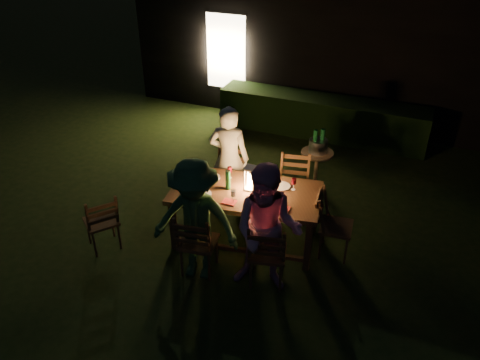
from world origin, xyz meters
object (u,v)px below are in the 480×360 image
at_px(chair_near_left, 199,252).
at_px(person_house_side, 229,158).
at_px(dining_table, 246,196).
at_px(chair_near_right, 267,263).
at_px(ice_bucket, 318,146).
at_px(bottle_bucket_a, 315,144).
at_px(bottle_bucket_b, 322,143).
at_px(chair_spare, 103,231).
at_px(chair_far_right, 292,198).
at_px(chair_far_left, 229,190).
at_px(bottle_table, 228,180).
at_px(chair_end, 334,236).
at_px(person_opp_left, 195,221).
at_px(person_opp_right, 268,230).
at_px(side_table, 317,157).
at_px(lantern, 250,180).

height_order(chair_near_left, person_house_side, person_house_side).
bearing_deg(dining_table, chair_near_right, -59.64).
height_order(chair_near_right, ice_bucket, chair_near_right).
relative_size(bottle_bucket_a, bottle_bucket_b, 1.00).
xyz_separation_m(chair_spare, ice_bucket, (2.33, 2.62, 0.53)).
height_order(chair_far_right, bottle_bucket_a, bottle_bucket_a).
xyz_separation_m(chair_far_left, ice_bucket, (1.13, 1.03, 0.52)).
relative_size(dining_table, bottle_table, 7.68).
bearing_deg(bottle_table, chair_spare, -150.40).
bearing_deg(ice_bucket, chair_end, -66.87).
xyz_separation_m(chair_end, person_opp_left, (-1.53, -1.07, 0.54)).
height_order(chair_near_right, chair_end, chair_near_right).
distance_m(person_opp_right, bottle_bucket_a, 2.42).
relative_size(chair_end, bottle_bucket_a, 3.10).
bearing_deg(person_opp_left, chair_spare, 171.85).
relative_size(chair_far_left, bottle_bucket_b, 3.09).
distance_m(chair_far_left, bottle_bucket_a, 1.57).
xyz_separation_m(chair_far_left, bottle_table, (0.32, -0.73, 0.68)).
bearing_deg(person_opp_right, side_table, 81.23).
relative_size(person_opp_left, side_table, 2.39).
relative_size(chair_near_right, side_table, 1.44).
relative_size(person_opp_left, ice_bucket, 5.62).
distance_m(dining_table, lantern, 0.25).
relative_size(chair_end, ice_bucket, 3.30).
distance_m(side_table, bottle_bucket_b, 0.25).
distance_m(chair_end, bottle_table, 1.63).
relative_size(chair_far_left, person_house_side, 0.58).
xyz_separation_m(chair_near_right, bottle_bucket_b, (0.05, 2.45, 0.56)).
xyz_separation_m(bottle_table, bottle_bucket_b, (0.86, 1.80, -0.11)).
relative_size(person_opp_right, bottle_bucket_b, 5.40).
height_order(chair_near_right, bottle_bucket_b, bottle_bucket_b).
relative_size(chair_spare, person_opp_left, 0.56).
distance_m(dining_table, side_table, 1.81).
relative_size(chair_far_right, bottle_table, 3.59).
bearing_deg(person_house_side, bottle_bucket_b, -148.29).
distance_m(person_opp_left, bottle_bucket_b, 2.80).
height_order(chair_far_left, chair_far_right, chair_far_right).
relative_size(chair_spare, side_table, 1.34).
bearing_deg(bottle_table, chair_end, 9.07).
bearing_deg(person_house_side, side_table, -148.20).
relative_size(chair_far_left, bottle_table, 3.53).
xyz_separation_m(side_table, bottle_bucket_a, (-0.05, -0.04, 0.24)).
bearing_deg(person_house_side, person_opp_left, 90.00).
relative_size(dining_table, ice_bucket, 7.17).
distance_m(person_opp_right, bottle_bucket_b, 2.50).
relative_size(chair_far_right, person_house_side, 0.59).
bearing_deg(chair_far_right, lantern, 53.16).
xyz_separation_m(chair_end, bottle_bucket_a, (-0.70, 1.49, 0.57)).
height_order(chair_near_left, bottle_bucket_a, bottle_bucket_a).
distance_m(chair_far_right, person_house_side, 1.14).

